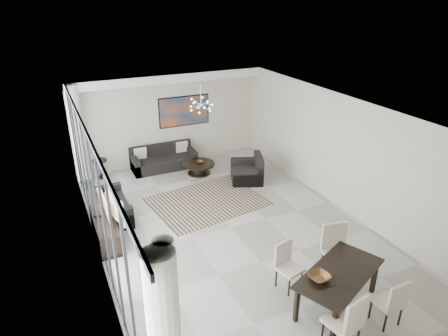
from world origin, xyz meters
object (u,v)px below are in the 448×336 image
tv_console (105,229)px  television (110,207)px  coffee_table (199,168)px  sofa_main (164,161)px  dining_table (339,276)px

tv_console → television: (0.16, -0.03, 0.56)m
coffee_table → television: (-3.06, -2.47, 0.62)m
coffee_table → television: television is taller
sofa_main → tv_console: bearing=-125.6°
television → dining_table: size_ratio=0.54×
television → dining_table: bearing=-148.6°
coffee_table → sofa_main: size_ratio=0.49×
sofa_main → dining_table: size_ratio=1.01×
coffee_table → dining_table: (0.13, -6.30, 0.45)m
television → tv_console: bearing=69.4°
dining_table → television: bearing=129.8°
dining_table → tv_console: bearing=130.9°
sofa_main → coffee_table: bearing=-45.4°
sofa_main → television: size_ratio=1.89×
coffee_table → tv_console: tv_console is taller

